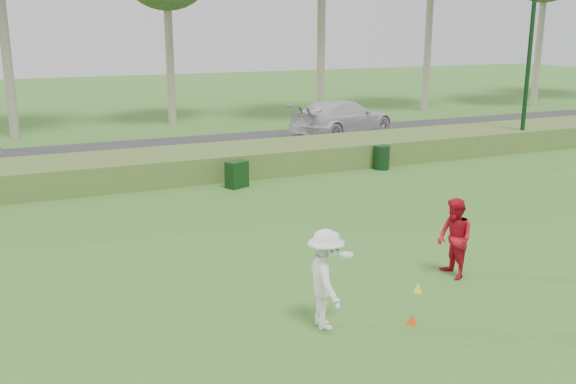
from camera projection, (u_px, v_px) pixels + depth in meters
name	position (u px, v px, depth m)	size (l,w,h in m)	color
ground	(369.00, 303.00, 12.58)	(120.00, 120.00, 0.00)	#356F25
reed_strip	(200.00, 163.00, 23.11)	(80.00, 3.00, 0.90)	#4B6C2B
park_road	(168.00, 150.00, 27.65)	(80.00, 6.00, 0.06)	#2D2D2D
lamp_post	(533.00, 17.00, 26.30)	(0.70, 0.70, 8.18)	black
player_white	(326.00, 279.00, 11.39)	(0.96, 1.27, 1.83)	white
player_red	(455.00, 239.00, 13.69)	(0.85, 0.66, 1.74)	red
cone_orange	(412.00, 319.00, 11.68)	(0.18, 0.18, 0.20)	#DE450B
cone_yellow	(418.00, 287.00, 13.09)	(0.18, 0.18, 0.20)	yellow
utility_cabinet	(237.00, 174.00, 21.39)	(0.71, 0.45, 0.89)	black
trash_bin	(382.00, 157.00, 24.09)	(0.60, 0.60, 0.90)	black
car_right	(343.00, 117.00, 31.22)	(2.35, 5.78, 1.68)	silver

